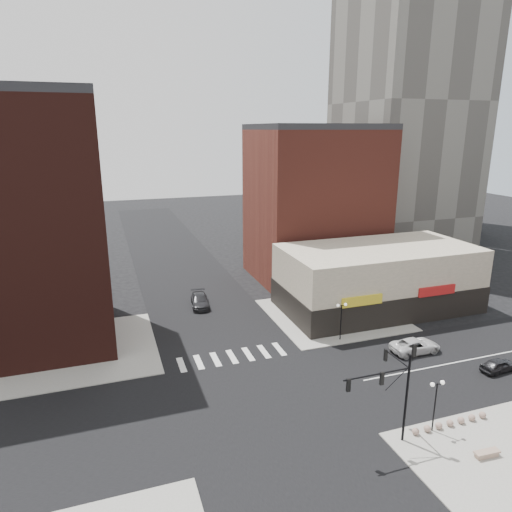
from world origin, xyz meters
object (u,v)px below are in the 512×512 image
street_lamp_ne (341,312)px  dark_sedan_north (200,301)px  traffic_signal (393,381)px  street_lamp_se_a (436,393)px  stone_bench (487,454)px  dark_sedan_east (499,365)px  white_suv (415,346)px

street_lamp_ne → dark_sedan_north: 19.28m
traffic_signal → dark_sedan_north: 31.67m
dark_sedan_north → street_lamp_se_a: bearing=-62.8°
stone_bench → street_lamp_ne: bearing=95.2°
street_lamp_ne → dark_sedan_east: (10.98, -10.62, -2.65)m
traffic_signal → dark_sedan_east: (15.74, 5.21, -4.32)m
street_lamp_se_a → dark_sedan_east: street_lamp_se_a is taller
dark_sedan_east → dark_sedan_north: bearing=38.5°
white_suv → dark_sedan_north: bearing=43.1°
traffic_signal → dark_sedan_east: 17.13m
white_suv → traffic_signal: bearing=135.6°
white_suv → stone_bench: white_suv is taller
street_lamp_se_a → white_suv: (6.96, 11.15, -2.57)m
street_lamp_se_a → dark_sedan_east: 13.39m
traffic_signal → white_suv: bearing=45.7°
dark_sedan_east → stone_bench: dark_sedan_east is taller
white_suv → dark_sedan_east: (5.01, -5.77, -0.09)m
street_lamp_se_a → dark_sedan_north: bearing=110.2°
street_lamp_se_a → street_lamp_ne: same height
traffic_signal → street_lamp_se_a: 4.12m
traffic_signal → street_lamp_se_a: traffic_signal is taller
street_lamp_ne → dark_sedan_east: size_ratio=1.11×
street_lamp_se_a → white_suv: 13.39m
street_lamp_ne → stone_bench: (0.67, -19.58, -2.94)m
street_lamp_ne → stone_bench: street_lamp_ne is taller
traffic_signal → street_lamp_ne: 16.62m
traffic_signal → street_lamp_ne: size_ratio=1.87×
traffic_signal → stone_bench: (5.43, -3.75, -4.61)m
street_lamp_ne → stone_bench: 19.81m
traffic_signal → stone_bench: traffic_signal is taller
street_lamp_ne → white_suv: bearing=-39.1°
stone_bench → street_lamp_se_a: bearing=118.2°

